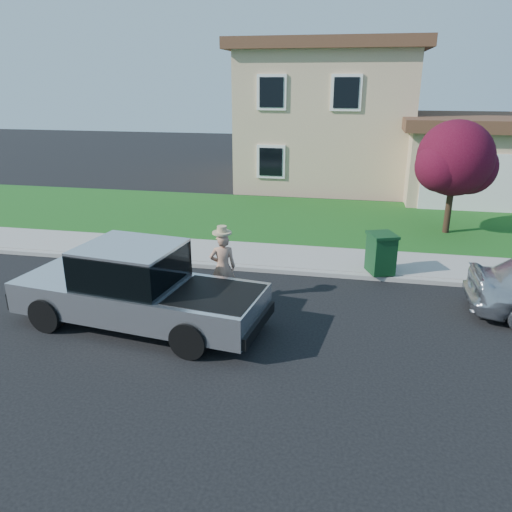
{
  "coord_description": "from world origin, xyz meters",
  "views": [
    {
      "loc": [
        1.59,
        -10.02,
        5.11
      ],
      "look_at": [
        -0.57,
        0.82,
        1.2
      ],
      "focal_mm": 35.0,
      "sensor_mm": 36.0,
      "label": 1
    }
  ],
  "objects": [
    {
      "name": "woman",
      "position": [
        -1.38,
        0.8,
        0.9
      ],
      "size": [
        0.72,
        0.58,
        1.89
      ],
      "rotation": [
        0.0,
        0.0,
        3.44
      ],
      "color": "tan",
      "rests_on": "ground"
    },
    {
      "name": "house",
      "position": [
        1.31,
        16.38,
        3.17
      ],
      "size": [
        14.0,
        11.3,
        6.85
      ],
      "color": "tan",
      "rests_on": "ground"
    },
    {
      "name": "sidewalk",
      "position": [
        1.0,
        4.0,
        0.07
      ],
      "size": [
        40.0,
        2.0,
        0.15
      ],
      "primitive_type": "cube",
      "color": "gray",
      "rests_on": "ground"
    },
    {
      "name": "ornamental_tree",
      "position": [
        4.85,
        7.62,
        2.54
      ],
      "size": [
        2.78,
        2.51,
        3.82
      ],
      "color": "black",
      "rests_on": "lawn"
    },
    {
      "name": "curb",
      "position": [
        1.0,
        2.9,
        0.06
      ],
      "size": [
        40.0,
        0.2,
        0.12
      ],
      "primitive_type": "cube",
      "color": "gray",
      "rests_on": "ground"
    },
    {
      "name": "ground",
      "position": [
        0.0,
        0.0,
        0.0
      ],
      "size": [
        80.0,
        80.0,
        0.0
      ],
      "primitive_type": "plane",
      "color": "black",
      "rests_on": "ground"
    },
    {
      "name": "lawn",
      "position": [
        1.0,
        8.5,
        0.05
      ],
      "size": [
        40.0,
        7.0,
        0.1
      ],
      "primitive_type": "cube",
      "color": "#175118",
      "rests_on": "ground"
    },
    {
      "name": "trash_bin",
      "position": [
        2.42,
        3.1,
        0.71
      ],
      "size": [
        0.91,
        0.96,
        1.1
      ],
      "rotation": [
        0.0,
        0.0,
        0.37
      ],
      "color": "#0E3517",
      "rests_on": "sidewalk"
    },
    {
      "name": "pickup_truck",
      "position": [
        -2.85,
        -0.82,
        0.85
      ],
      "size": [
        5.77,
        2.6,
        1.83
      ],
      "rotation": [
        0.0,
        0.0,
        -0.13
      ],
      "color": "black",
      "rests_on": "ground"
    }
  ]
}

